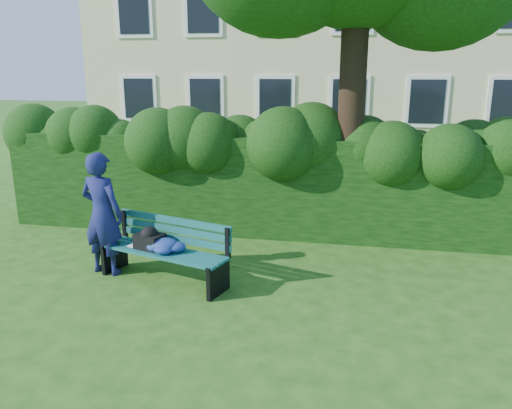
# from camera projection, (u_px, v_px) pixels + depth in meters

# --- Properties ---
(ground) EXTENTS (80.00, 80.00, 0.00)m
(ground) POSITION_uv_depth(u_px,v_px,m) (248.00, 277.00, 7.31)
(ground) COLOR #224F14
(ground) RESTS_ON ground
(hedge) EXTENTS (10.00, 1.00, 1.80)m
(hedge) POSITION_uv_depth(u_px,v_px,m) (273.00, 185.00, 9.16)
(hedge) COLOR black
(hedge) RESTS_ON ground
(park_bench) EXTENTS (2.02, 1.10, 0.89)m
(park_bench) POSITION_uv_depth(u_px,v_px,m) (163.00, 247.00, 7.10)
(park_bench) COLOR #115754
(park_bench) RESTS_ON ground
(man_reading) EXTENTS (0.74, 0.56, 1.83)m
(man_reading) POSITION_uv_depth(u_px,v_px,m) (102.00, 214.00, 7.27)
(man_reading) COLOR navy
(man_reading) RESTS_ON ground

